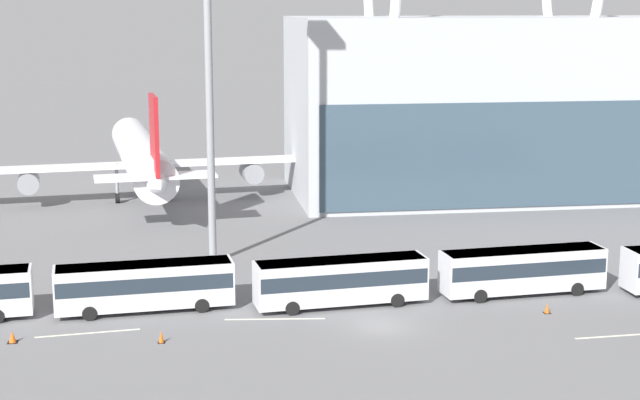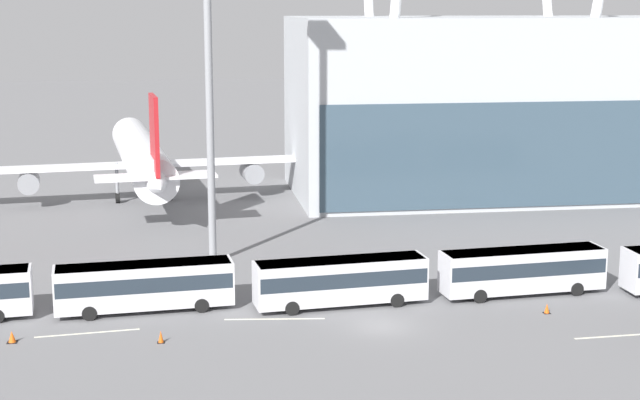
# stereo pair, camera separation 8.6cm
# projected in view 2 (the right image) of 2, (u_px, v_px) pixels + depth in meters

# --- Properties ---
(ground_plane) EXTENTS (440.00, 440.00, 0.00)m
(ground_plane) POSITION_uv_depth(u_px,v_px,m) (381.00, 326.00, 64.86)
(ground_plane) COLOR slate
(airliner_at_gate_near) EXTENTS (42.37, 41.04, 12.79)m
(airliner_at_gate_near) POSITION_uv_depth(u_px,v_px,m) (142.00, 157.00, 105.33)
(airliner_at_gate_near) COLOR white
(airliner_at_gate_near) RESTS_ON ground_plane
(airliner_at_gate_far) EXTENTS (43.31, 43.53, 14.08)m
(airliner_at_gate_far) POSITION_uv_depth(u_px,v_px,m) (548.00, 133.00, 121.97)
(airliner_at_gate_far) COLOR white
(airliner_at_gate_far) RESTS_ON ground_plane
(shuttle_bus_1) EXTENTS (12.38, 3.69, 3.39)m
(shuttle_bus_1) POSITION_uv_depth(u_px,v_px,m) (144.00, 284.00, 67.63)
(shuttle_bus_1) COLOR silver
(shuttle_bus_1) RESTS_ON ground_plane
(shuttle_bus_2) EXTENTS (12.40, 3.85, 3.39)m
(shuttle_bus_2) POSITION_uv_depth(u_px,v_px,m) (341.00, 279.00, 68.79)
(shuttle_bus_2) COLOR silver
(shuttle_bus_2) RESTS_ON ground_plane
(shuttle_bus_3) EXTENTS (12.38, 3.70, 3.39)m
(shuttle_bus_3) POSITION_uv_depth(u_px,v_px,m) (523.00, 268.00, 71.53)
(shuttle_bus_3) COLOR silver
(shuttle_bus_3) RESTS_ON ground_plane
(floodlight_mast) EXTENTS (2.59, 2.59, 32.05)m
(floodlight_mast) POSITION_uv_depth(u_px,v_px,m) (208.00, 17.00, 76.89)
(floodlight_mast) COLOR gray
(floodlight_mast) RESTS_ON ground_plane
(lane_stripe_1) EXTENTS (6.79, 1.00, 0.01)m
(lane_stripe_1) POSITION_uv_depth(u_px,v_px,m) (275.00, 319.00, 66.29)
(lane_stripe_1) COLOR silver
(lane_stripe_1) RESTS_ON ground_plane
(lane_stripe_2) EXTENTS (6.66, 0.95, 0.01)m
(lane_stripe_2) POSITION_uv_depth(u_px,v_px,m) (87.00, 333.00, 63.45)
(lane_stripe_2) COLOR silver
(lane_stripe_2) RESTS_ON ground_plane
(lane_stripe_5) EXTENTS (8.05, 0.60, 0.01)m
(lane_stripe_5) POSITION_uv_depth(u_px,v_px,m) (633.00, 335.00, 63.11)
(lane_stripe_5) COLOR silver
(lane_stripe_5) RESTS_ON ground_plane
(traffic_cone_0) EXTENTS (0.47, 0.47, 0.79)m
(traffic_cone_0) POSITION_uv_depth(u_px,v_px,m) (161.00, 337.00, 61.60)
(traffic_cone_0) COLOR black
(traffic_cone_0) RESTS_ON ground_plane
(traffic_cone_1) EXTENTS (0.64, 0.64, 0.75)m
(traffic_cone_1) POSITION_uv_depth(u_px,v_px,m) (12.00, 337.00, 61.65)
(traffic_cone_1) COLOR black
(traffic_cone_1) RESTS_ON ground_plane
(traffic_cone_2) EXTENTS (0.48, 0.48, 0.70)m
(traffic_cone_2) POSITION_uv_depth(u_px,v_px,m) (547.00, 308.00, 67.49)
(traffic_cone_2) COLOR black
(traffic_cone_2) RESTS_ON ground_plane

